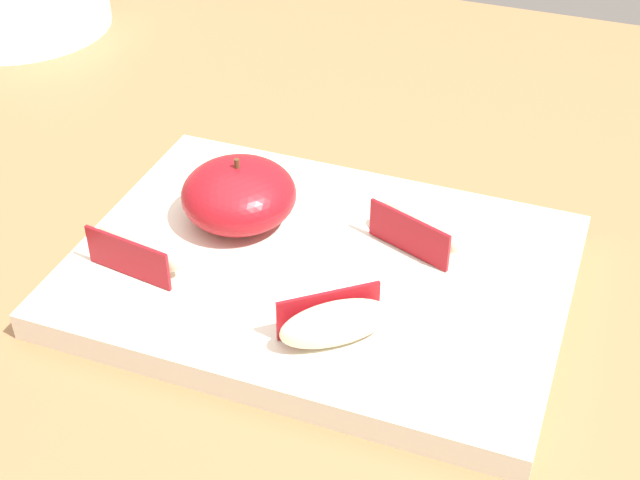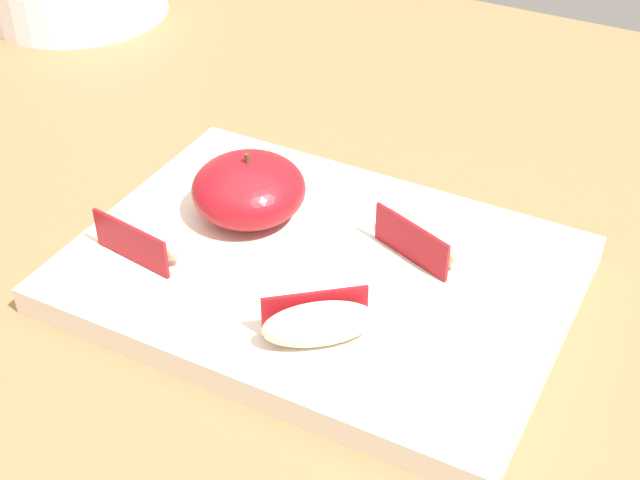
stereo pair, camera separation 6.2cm
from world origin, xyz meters
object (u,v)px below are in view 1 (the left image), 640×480
cutting_board (320,274)px  apple_wedge_near_knife (419,227)px  ceramic_fruit_bowl (15,1)px  apple_half_skin_up (244,196)px  apple_wedge_right (139,248)px  apple_wedge_left (334,322)px

cutting_board → apple_wedge_near_knife: (0.06, 0.04, 0.03)m
apple_wedge_near_knife → ceramic_fruit_bowl: size_ratio=0.37×
apple_half_skin_up → apple_wedge_near_knife: (0.13, 0.02, -0.01)m
apple_wedge_near_knife → apple_wedge_right: (-0.17, -0.09, 0.00)m
apple_wedge_near_knife → apple_wedge_right: 0.20m
apple_half_skin_up → cutting_board: bearing=-21.0°
apple_wedge_near_knife → apple_wedge_right: bearing=-152.2°
apple_wedge_near_knife → apple_wedge_left: 0.12m
apple_wedge_left → ceramic_fruit_bowl: size_ratio=0.35×
cutting_board → ceramic_fruit_bowl: bearing=147.3°
apple_half_skin_up → apple_wedge_near_knife: 0.13m
cutting_board → apple_wedge_left: size_ratio=4.82×
apple_half_skin_up → apple_wedge_right: 0.09m
apple_half_skin_up → ceramic_fruit_bowl: bearing=145.5°
cutting_board → ceramic_fruit_bowl: (-0.47, 0.30, 0.02)m
cutting_board → apple_half_skin_up: (-0.07, 0.03, 0.03)m
cutting_board → apple_wedge_right: size_ratio=4.58×
apple_wedge_left → ceramic_fruit_bowl: (-0.51, 0.37, -0.01)m
apple_wedge_left → ceramic_fruit_bowl: 0.63m
apple_wedge_left → apple_wedge_right: (-0.15, 0.02, 0.00)m
cutting_board → apple_wedge_right: bearing=-157.6°
cutting_board → apple_half_skin_up: bearing=159.0°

